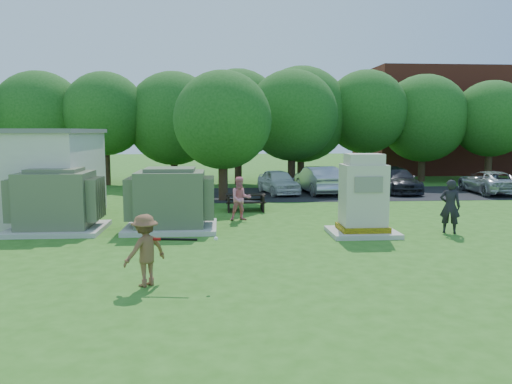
{
  "coord_description": "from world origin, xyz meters",
  "views": [
    {
      "loc": [
        -1.2,
        -12.04,
        3.27
      ],
      "look_at": [
        0.0,
        4.0,
        1.3
      ],
      "focal_mm": 35.0,
      "sensor_mm": 36.0,
      "label": 1
    }
  ],
  "objects": [
    {
      "name": "car_silver_a",
      "position": [
        4.02,
        13.75,
        0.72
      ],
      "size": [
        2.0,
        4.5,
        1.43
      ],
      "primitive_type": "imported",
      "rotation": [
        0.0,
        0.0,
        3.25
      ],
      "color": "#AAAAAF",
      "rests_on": "ground"
    },
    {
      "name": "brick_building",
      "position": [
        18.0,
        27.0,
        4.0
      ],
      "size": [
        15.0,
        8.0,
        8.0
      ],
      "primitive_type": "cube",
      "color": "maroon",
      "rests_on": "ground"
    },
    {
      "name": "picnic_table",
      "position": [
        -0.11,
        8.33,
        0.43
      ],
      "size": [
        1.62,
        1.21,
        0.69
      ],
      "color": "black",
      "rests_on": "ground"
    },
    {
      "name": "tree_row",
      "position": [
        1.75,
        18.5,
        4.15
      ],
      "size": [
        41.3,
        13.3,
        7.3
      ],
      "color": "#47301E",
      "rests_on": "ground"
    },
    {
      "name": "transformer_right",
      "position": [
        -2.8,
        4.5,
        0.97
      ],
      "size": [
        3.0,
        2.4,
        2.07
      ],
      "color": "beige",
      "rests_on": "ground"
    },
    {
      "name": "parking_strip",
      "position": [
        7.0,
        13.5,
        0.01
      ],
      "size": [
        20.0,
        6.0,
        0.01
      ],
      "primitive_type": "cube",
      "color": "#232326",
      "rests_on": "ground"
    },
    {
      "name": "batter",
      "position": [
        -2.77,
        -1.59,
        0.77
      ],
      "size": [
        1.12,
        1.08,
        1.54
      ],
      "primitive_type": "imported",
      "rotation": [
        0.0,
        0.0,
        3.86
      ],
      "color": "brown",
      "rests_on": "ground"
    },
    {
      "name": "person_by_generator",
      "position": [
        6.19,
        3.26,
        0.87
      ],
      "size": [
        0.75,
        0.66,
        1.74
      ],
      "primitive_type": "imported",
      "rotation": [
        0.0,
        0.0,
        2.66
      ],
      "color": "black",
      "rests_on": "ground"
    },
    {
      "name": "car_dark",
      "position": [
        8.3,
        13.95,
        0.64
      ],
      "size": [
        1.95,
        4.49,
        1.28
      ],
      "primitive_type": "imported",
      "rotation": [
        0.0,
        0.0,
        -0.03
      ],
      "color": "black",
      "rests_on": "ground"
    },
    {
      "name": "car_white",
      "position": [
        1.91,
        13.79,
        0.63
      ],
      "size": [
        2.19,
        3.94,
        1.27
      ],
      "primitive_type": "imported",
      "rotation": [
        0.0,
        0.0,
        0.2
      ],
      "color": "white",
      "rests_on": "ground"
    },
    {
      "name": "person_at_picnic",
      "position": [
        -0.41,
        6.07,
        0.8
      ],
      "size": [
        0.88,
        0.74,
        1.61
      ],
      "primitive_type": "imported",
      "rotation": [
        0.0,
        0.0,
        0.18
      ],
      "color": "pink",
      "rests_on": "ground"
    },
    {
      "name": "ground",
      "position": [
        0.0,
        0.0,
        0.0
      ],
      "size": [
        120.0,
        120.0,
        0.0
      ],
      "primitive_type": "plane",
      "color": "#2D6619",
      "rests_on": "ground"
    },
    {
      "name": "transformer_left",
      "position": [
        -6.5,
        4.5,
        0.97
      ],
      "size": [
        3.0,
        2.4,
        2.07
      ],
      "color": "beige",
      "rests_on": "ground"
    },
    {
      "name": "car_silver_b",
      "position": [
        12.99,
        13.07,
        0.6
      ],
      "size": [
        2.25,
        4.41,
        1.19
      ],
      "primitive_type": "imported",
      "rotation": [
        0.0,
        0.0,
        3.08
      ],
      "color": "#B6B7BB",
      "rests_on": "ground"
    },
    {
      "name": "batting_equipment",
      "position": [
        -2.04,
        -1.65,
        1.01
      ],
      "size": [
        1.42,
        0.19,
        0.09
      ],
      "color": "black",
      "rests_on": "ground"
    },
    {
      "name": "generator_cabinet",
      "position": [
        3.33,
        3.22,
        1.12
      ],
      "size": [
        2.11,
        1.72,
        2.57
      ],
      "color": "beige",
      "rests_on": "ground"
    }
  ]
}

